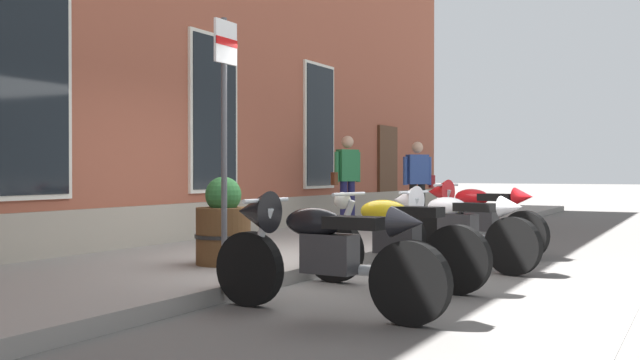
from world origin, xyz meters
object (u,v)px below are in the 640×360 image
at_px(motorcycle_black_sport, 316,247).
at_px(motorcycle_red_sport, 473,214).
at_px(barrel_planter, 223,227).
at_px(motorcycle_yellow_naked, 391,240).
at_px(pedestrian_striped_shirt, 347,175).
at_px(pedestrian_blue_top, 418,179).
at_px(parking_sign, 225,108).
at_px(motorcycle_white_sport, 448,224).

xyz_separation_m(motorcycle_black_sport, motorcycle_red_sport, (4.72, 0.06, 0.02)).
bearing_deg(barrel_planter, motorcycle_black_sport, -124.68).
bearing_deg(motorcycle_yellow_naked, pedestrian_striped_shirt, 30.21).
height_order(motorcycle_yellow_naked, pedestrian_blue_top, pedestrian_blue_top).
height_order(motorcycle_black_sport, parking_sign, parking_sign).
bearing_deg(pedestrian_blue_top, motorcycle_yellow_naked, -161.76).
relative_size(motorcycle_yellow_naked, pedestrian_blue_top, 1.28).
bearing_deg(motorcycle_yellow_naked, barrel_planter, 96.68).
bearing_deg(pedestrian_striped_shirt, pedestrian_blue_top, -58.85).
distance_m(pedestrian_striped_shirt, barrel_planter, 5.85).
bearing_deg(barrel_planter, pedestrian_striped_shirt, 12.68).
xyz_separation_m(motorcycle_yellow_naked, barrel_planter, (-0.22, 1.90, 0.07)).
bearing_deg(motorcycle_yellow_naked, motorcycle_red_sport, 1.65).
distance_m(motorcycle_yellow_naked, parking_sign, 2.16).
xyz_separation_m(motorcycle_red_sport, barrel_planter, (-3.43, 1.81, -0.02)).
distance_m(motorcycle_black_sport, motorcycle_red_sport, 4.72).
relative_size(motorcycle_black_sport, motorcycle_white_sport, 1.01).
xyz_separation_m(motorcycle_yellow_naked, motorcycle_white_sport, (1.63, -0.06, 0.06)).
relative_size(motorcycle_red_sport, barrel_planter, 2.09).
height_order(motorcycle_white_sport, pedestrian_striped_shirt, pedestrian_striped_shirt).
height_order(motorcycle_red_sport, pedestrian_blue_top, pedestrian_blue_top).
xyz_separation_m(pedestrian_blue_top, barrel_planter, (-6.38, -0.13, -0.48)).
bearing_deg(barrel_planter, parking_sign, -142.19).
bearing_deg(pedestrian_blue_top, parking_sign, -176.17).
distance_m(motorcycle_white_sport, pedestrian_blue_top, 5.01).
distance_m(motorcycle_yellow_naked, pedestrian_striped_shirt, 6.35).
bearing_deg(barrel_planter, motorcycle_white_sport, -46.59).
xyz_separation_m(motorcycle_black_sport, parking_sign, (0.87, 1.54, 1.27)).
height_order(motorcycle_yellow_naked, pedestrian_striped_shirt, pedestrian_striped_shirt).
distance_m(motorcycle_black_sport, parking_sign, 2.18).
relative_size(motorcycle_white_sport, parking_sign, 0.82).
height_order(motorcycle_white_sport, motorcycle_red_sport, motorcycle_red_sport).
distance_m(motorcycle_white_sport, parking_sign, 3.08).
xyz_separation_m(motorcycle_white_sport, parking_sign, (-2.28, 1.63, 1.27)).
height_order(motorcycle_white_sport, pedestrian_blue_top, pedestrian_blue_top).
bearing_deg(motorcycle_red_sport, motorcycle_yellow_naked, -178.35).
bearing_deg(pedestrian_blue_top, pedestrian_striped_shirt, 121.15).
bearing_deg(motorcycle_black_sport, pedestrian_blue_top, 14.61).
bearing_deg(parking_sign, motorcycle_yellow_naked, -67.76).
bearing_deg(parking_sign, barrel_planter, 37.81).
distance_m(parking_sign, barrel_planter, 1.37).
xyz_separation_m(motorcycle_black_sport, pedestrian_striped_shirt, (6.98, 3.15, 0.56)).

